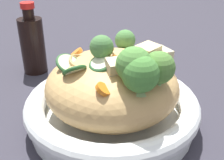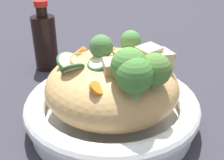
# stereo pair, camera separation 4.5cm
# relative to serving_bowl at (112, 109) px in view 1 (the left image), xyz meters

# --- Properties ---
(ground_plane) EXTENTS (3.00, 3.00, 0.00)m
(ground_plane) POSITION_rel_serving_bowl_xyz_m (0.00, 0.00, -0.03)
(ground_plane) COLOR #2E2B35
(serving_bowl) EXTENTS (0.29, 0.29, 0.06)m
(serving_bowl) POSITION_rel_serving_bowl_xyz_m (0.00, 0.00, 0.00)
(serving_bowl) COLOR white
(serving_bowl) RESTS_ON ground_plane
(noodle_heap) EXTENTS (0.22, 0.22, 0.12)m
(noodle_heap) POSITION_rel_serving_bowl_xyz_m (-0.00, 0.00, 0.05)
(noodle_heap) COLOR tan
(noodle_heap) RESTS_ON serving_bowl
(broccoli_florets) EXTENTS (0.17, 0.18, 0.07)m
(broccoli_florets) POSITION_rel_serving_bowl_xyz_m (-0.00, -0.05, 0.10)
(broccoli_florets) COLOR #A2BF70
(broccoli_florets) RESTS_ON serving_bowl
(carrot_coins) EXTENTS (0.09, 0.15, 0.04)m
(carrot_coins) POSITION_rel_serving_bowl_xyz_m (-0.02, 0.01, 0.09)
(carrot_coins) COLOR orange
(carrot_coins) RESTS_ON serving_bowl
(zucchini_slices) EXTENTS (0.16, 0.11, 0.04)m
(zucchini_slices) POSITION_rel_serving_bowl_xyz_m (-0.02, 0.00, 0.09)
(zucchini_slices) COLOR beige
(zucchini_slices) RESTS_ON serving_bowl
(chicken_chunks) EXTENTS (0.13, 0.05, 0.04)m
(chicken_chunks) POSITION_rel_serving_bowl_xyz_m (0.04, -0.04, 0.09)
(chicken_chunks) COLOR #D2BF87
(chicken_chunks) RESTS_ON serving_bowl
(soy_sauce_bottle) EXTENTS (0.06, 0.06, 0.16)m
(soy_sauce_bottle) POSITION_rel_serving_bowl_xyz_m (0.02, 0.28, 0.04)
(soy_sauce_bottle) COLOR black
(soy_sauce_bottle) RESTS_ON ground_plane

